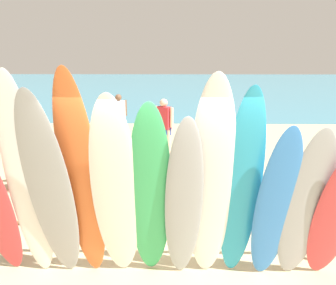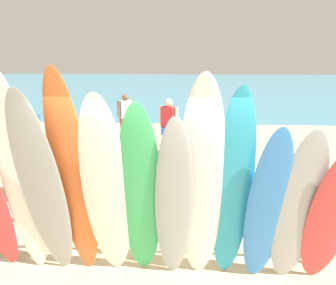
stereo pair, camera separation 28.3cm
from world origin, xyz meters
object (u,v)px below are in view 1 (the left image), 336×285
object	(u,v)px
surfboard_white_4	(116,196)
beachgoer_near_rack	(164,123)
surfboard_green_5	(150,198)
surfboard_grey_2	(51,194)
surfboard_orange_3	(82,184)
surfboard_teal_8	(241,191)
beach_chair_red	(20,168)
surfboard_blue_9	(275,208)
beachgoer_strolling	(82,139)
surfboard_grey_10	(305,209)
surfboard_white_7	(211,186)
surfboard_red_11	(335,217)
surfboard_rack	(165,229)
beachgoer_midbeach	(119,114)
surfboard_white_1	(27,184)
surfboard_grey_6	(184,205)

from	to	relation	value
surfboard_white_4	beachgoer_near_rack	xyz separation A→B (m)	(0.39, 5.79, -0.30)
beachgoer_near_rack	surfboard_green_5	bearing A→B (deg)	122.26
surfboard_grey_2	surfboard_orange_3	size ratio (longest dim) A/B	0.94
surfboard_teal_8	beach_chair_red	bearing A→B (deg)	140.79
surfboard_blue_9	beachgoer_strolling	bearing A→B (deg)	124.96
surfboard_white_4	surfboard_grey_10	bearing A→B (deg)	0.13
surfboard_grey_2	surfboard_white_7	size ratio (longest dim) A/B	0.96
beachgoer_strolling	surfboard_green_5	bearing A→B (deg)	171.66
beachgoer_strolling	surfboard_red_11	bearing A→B (deg)	-167.84
surfboard_rack	surfboard_red_11	size ratio (longest dim) A/B	2.28
surfboard_orange_3	beachgoer_strolling	xyz separation A→B (m)	(-1.19, 4.16, -0.52)
surfboard_rack	surfboard_blue_9	xyz separation A→B (m)	(1.36, -0.49, 0.58)
surfboard_teal_8	beachgoer_near_rack	size ratio (longest dim) A/B	1.56
surfboard_orange_3	beachgoer_strolling	distance (m)	4.35
surfboard_grey_10	beachgoer_strolling	xyz separation A→B (m)	(-3.93, 4.10, -0.19)
beachgoer_midbeach	surfboard_white_1	bearing A→B (deg)	55.23
surfboard_blue_9	surfboard_green_5	bearing A→B (deg)	175.28
surfboard_orange_3	beachgoer_midbeach	size ratio (longest dim) A/B	1.76
surfboard_grey_6	beachgoer_near_rack	bearing A→B (deg)	89.81
surfboard_green_5	surfboard_grey_10	world-z (taller)	surfboard_green_5
surfboard_rack	beach_chair_red	distance (m)	4.41
surfboard_blue_9	surfboard_grey_10	xyz separation A→B (m)	(0.38, 0.03, -0.02)
surfboard_orange_3	surfboard_green_5	distance (m)	0.85
surfboard_grey_6	beachgoer_strolling	world-z (taller)	surfboard_grey_6
surfboard_red_11	surfboard_grey_10	bearing A→B (deg)	178.11
surfboard_grey_6	surfboard_teal_8	distance (m)	0.73
surfboard_orange_3	surfboard_grey_6	size ratio (longest dim) A/B	1.21
surfboard_grey_2	surfboard_blue_9	world-z (taller)	surfboard_grey_2
surfboard_grey_2	surfboard_orange_3	bearing A→B (deg)	13.89
surfboard_white_7	beachgoer_midbeach	bearing A→B (deg)	107.44
surfboard_white_4	surfboard_blue_9	distance (m)	1.95
surfboard_grey_2	surfboard_red_11	distance (m)	3.50
beachgoer_strolling	beachgoer_near_rack	bearing A→B (deg)	-85.80
surfboard_orange_3	surfboard_white_4	size ratio (longest dim) A/B	1.08
surfboard_grey_2	surfboard_grey_10	xyz separation A→B (m)	(3.11, 0.12, -0.22)
surfboard_grey_6	surfboard_white_1	bearing A→B (deg)	174.42
surfboard_blue_9	surfboard_red_11	distance (m)	0.77
beachgoer_strolling	beachgoer_near_rack	size ratio (longest dim) A/B	0.91
beachgoer_near_rack	surfboard_white_1	bearing A→B (deg)	107.48
beachgoer_midbeach	beach_chair_red	world-z (taller)	beachgoer_midbeach
surfboard_white_1	surfboard_blue_9	xyz separation A→B (m)	(3.04, -0.00, -0.30)
surfboard_grey_2	beachgoer_strolling	world-z (taller)	surfboard_grey_2
beach_chair_red	surfboard_white_4	bearing A→B (deg)	-73.11
surfboard_teal_8	surfboard_white_1	bearing A→B (deg)	178.24
surfboard_green_5	surfboard_white_7	world-z (taller)	surfboard_white_7
surfboard_orange_3	surfboard_blue_9	bearing A→B (deg)	4.10
surfboard_grey_2	surfboard_blue_9	size ratio (longest dim) A/B	1.20
surfboard_teal_8	surfboard_grey_10	distance (m)	0.83
beachgoer_strolling	surfboard_rack	bearing A→B (deg)	176.77
surfboard_white_4	beachgoer_near_rack	world-z (taller)	surfboard_white_4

